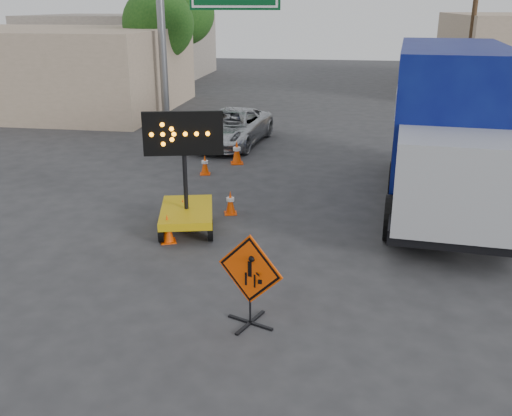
% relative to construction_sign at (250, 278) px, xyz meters
% --- Properties ---
extents(ground, '(100.00, 100.00, 0.00)m').
position_rel_construction_sign_xyz_m(ground, '(-0.63, -0.59, -0.87)').
color(ground, '#2D2D30').
rests_on(ground, ground).
extents(curb_right, '(0.40, 60.00, 0.12)m').
position_rel_construction_sign_xyz_m(curb_right, '(6.57, 14.41, -0.81)').
color(curb_right, gray).
rests_on(curb_right, ground).
extents(storefront_left_near, '(14.00, 10.00, 4.00)m').
position_rel_construction_sign_xyz_m(storefront_left_near, '(-14.63, 19.41, 1.13)').
color(storefront_left_near, tan).
rests_on(storefront_left_near, ground).
extents(storefront_left_far, '(12.00, 10.00, 4.40)m').
position_rel_construction_sign_xyz_m(storefront_left_far, '(-15.63, 33.41, 1.33)').
color(storefront_left_far, '#A79A8B').
rests_on(storefront_left_far, ground).
extents(highway_gantry, '(6.18, 0.38, 6.90)m').
position_rel_construction_sign_xyz_m(highway_gantry, '(-5.06, 17.37, 4.20)').
color(highway_gantry, slate).
rests_on(highway_gantry, ground).
extents(utility_pole_far, '(1.80, 0.26, 9.00)m').
position_rel_construction_sign_xyz_m(utility_pole_far, '(7.37, 23.41, 3.81)').
color(utility_pole_far, '#48331F').
rests_on(utility_pole_far, ground).
extents(tree_left_near, '(3.71, 3.71, 6.03)m').
position_rel_construction_sign_xyz_m(tree_left_near, '(-8.63, 21.41, 3.29)').
color(tree_left_near, '#48331F').
rests_on(tree_left_near, ground).
extents(tree_left_far, '(4.10, 4.10, 6.66)m').
position_rel_construction_sign_xyz_m(tree_left_far, '(-9.63, 29.41, 3.73)').
color(tree_left_far, '#48331F').
rests_on(tree_left_far, ground).
extents(construction_sign, '(1.16, 0.84, 1.64)m').
position_rel_construction_sign_xyz_m(construction_sign, '(0.00, 0.00, 0.00)').
color(construction_sign, black).
rests_on(construction_sign, ground).
extents(arrow_board, '(1.79, 2.26, 2.89)m').
position_rel_construction_sign_xyz_m(arrow_board, '(-2.25, 3.99, -0.22)').
color(arrow_board, '#C89F0B').
rests_on(arrow_board, ground).
extents(pickup_truck, '(2.82, 5.07, 1.34)m').
position_rel_construction_sign_xyz_m(pickup_truck, '(-3.01, 12.88, -0.20)').
color(pickup_truck, '#B5B8BD').
rests_on(pickup_truck, ground).
extents(box_truck, '(3.36, 8.92, 4.15)m').
position_rel_construction_sign_xyz_m(box_truck, '(4.02, 7.04, 1.01)').
color(box_truck, black).
rests_on(box_truck, ground).
extents(cone_a, '(0.45, 0.45, 0.68)m').
position_rel_construction_sign_xyz_m(cone_a, '(-2.48, 3.20, -0.53)').
color(cone_a, '#FC4905').
rests_on(cone_a, ground).
extents(cone_b, '(0.42, 0.42, 0.63)m').
position_rel_construction_sign_xyz_m(cone_b, '(-2.47, 4.42, -0.55)').
color(cone_b, '#FC4905').
rests_on(cone_b, ground).
extents(cone_c, '(0.39, 0.39, 0.63)m').
position_rel_construction_sign_xyz_m(cone_c, '(-1.45, 5.26, -0.56)').
color(cone_c, '#FC4905').
rests_on(cone_c, ground).
extents(cone_d, '(0.39, 0.39, 0.64)m').
position_rel_construction_sign_xyz_m(cone_d, '(-3.01, 8.70, -0.55)').
color(cone_d, '#FC4905').
rests_on(cone_d, ground).
extents(cone_e, '(0.51, 0.51, 0.81)m').
position_rel_construction_sign_xyz_m(cone_e, '(-2.26, 10.15, -0.46)').
color(cone_e, '#FC4905').
rests_on(cone_e, ground).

